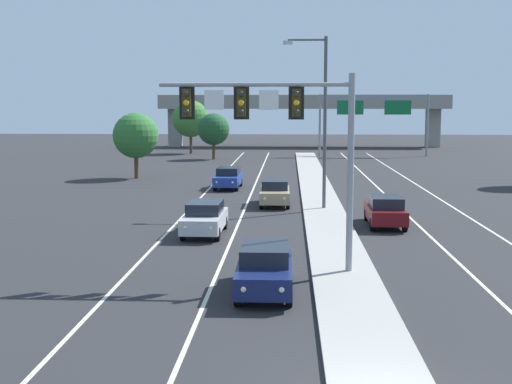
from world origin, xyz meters
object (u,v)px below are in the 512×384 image
Objects in this scene: street_lamp_median at (321,112)px; tree_far_left_a at (191,119)px; tree_far_left_b at (136,136)px; tree_far_left_c at (214,129)px; overhead_signal_mast at (283,125)px; car_oncoming_navy at (265,268)px; car_receding_darkred at (385,210)px; car_oncoming_silver at (205,218)px; car_oncoming_blue at (228,178)px; car_oncoming_tan at (275,192)px; highway_sign_gantry at (374,105)px.

street_lamp_median is 1.47× the size of tree_far_left_a.
tree_far_left_b is 20.87m from tree_far_left_c.
car_oncoming_navy is at bearing -102.37° from overhead_signal_mast.
car_oncoming_silver is at bearing -163.32° from car_receding_darkred.
car_oncoming_silver is at bearing -88.45° from car_oncoming_blue.
car_oncoming_navy is 1.00× the size of car_oncoming_tan.
street_lamp_median is at bearing -48.48° from tree_far_left_b.
overhead_signal_mast is 62.83m from tree_far_left_a.
tree_far_left_a is at bearing 108.89° from car_receding_darkred.
highway_sign_gantry is at bearing 74.29° from car_oncoming_silver.
car_receding_darkred is at bearing 62.88° from overhead_signal_mast.
tree_far_left_c is at bearing 99.10° from overhead_signal_mast.
car_receding_darkred is at bearing -71.11° from tree_far_left_a.
street_lamp_median is at bearing -101.02° from highway_sign_gantry.
street_lamp_median reaches higher than tree_far_left_b.
overhead_signal_mast reaches higher than car_oncoming_silver.
car_oncoming_blue is (-6.40, 10.18, -4.97)m from street_lamp_median.
street_lamp_median is 2.23× the size of car_oncoming_tan.
tree_far_left_b is at bearing 131.52° from street_lamp_median.
car_receding_darkred is at bearing -50.60° from tree_far_left_b.
tree_far_left_c reaches higher than car_oncoming_blue.
car_oncoming_navy is 13.97m from car_receding_darkred.
car_oncoming_navy is 0.99× the size of car_oncoming_blue.
street_lamp_median reaches higher than tree_far_left_c.
car_oncoming_navy is 0.80× the size of tree_far_left_b.
overhead_signal_mast reaches higher than tree_far_left_b.
highway_sign_gantry reaches higher than tree_far_left_c.
car_oncoming_tan is 19.39m from tree_far_left_b.
street_lamp_median is 38.70m from tree_far_left_c.
car_oncoming_tan is 1.00× the size of car_oncoming_blue.
tree_far_left_a reaches higher than car_oncoming_blue.
tree_far_left_b is (-12.18, 34.59, 2.82)m from car_oncoming_navy.
overhead_signal_mast is at bearing -80.90° from tree_far_left_c.
car_receding_darkred is 48.73m from highway_sign_gantry.
tree_far_left_a is at bearing 89.29° from tree_far_left_b.
tree_far_left_a is at bearing 101.36° from overhead_signal_mast.
tree_far_left_a is (-12.37, 61.59, -1.03)m from overhead_signal_mast.
car_receding_darkred is 54.45m from tree_far_left_a.
car_receding_darkred is at bearing -72.14° from tree_far_left_c.
highway_sign_gantry is (14.30, 50.85, 5.34)m from car_oncoming_silver.
car_receding_darkred is (9.03, 2.71, 0.00)m from car_oncoming_silver.
tree_far_left_c reaches higher than car_receding_darkred.
overhead_signal_mast is 12.36m from car_receding_darkred.
highway_sign_gantry is at bearing -8.10° from tree_far_left_a.
car_oncoming_blue is at bearing -77.40° from tree_far_left_a.
highway_sign_gantry is (8.38, 43.04, 0.37)m from street_lamp_median.
car_oncoming_tan and car_oncoming_blue have the same top height.
car_oncoming_navy is at bearing -82.38° from car_oncoming_blue.
car_oncoming_tan is 36.25m from tree_far_left_c.
car_oncoming_tan is at bearing 145.64° from street_lamp_median.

